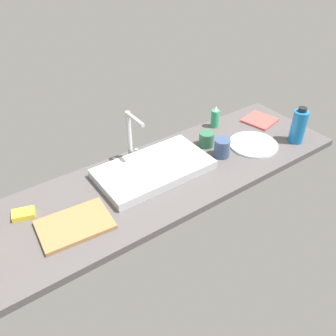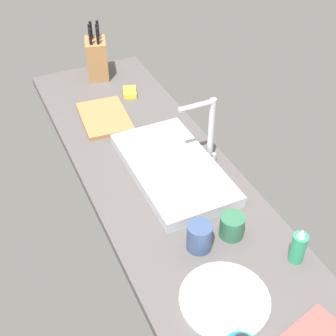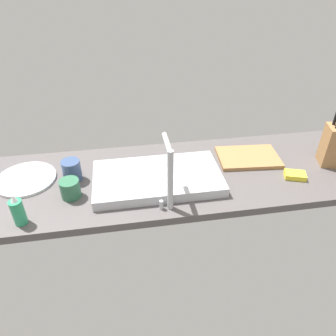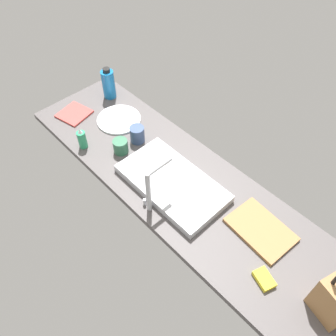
{
  "view_description": "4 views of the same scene",
  "coord_description": "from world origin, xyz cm",
  "px_view_note": "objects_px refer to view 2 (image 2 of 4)",
  "views": [
    {
      "loc": [
        -73.95,
        -111.83,
        109.06
      ],
      "look_at": [
        2.45,
        -3.85,
        10.33
      ],
      "focal_mm": 38.19,
      "sensor_mm": 36.0,
      "label": 1
    },
    {
      "loc": [
        119.43,
        -52.86,
        115.51
      ],
      "look_at": [
        4.15,
        0.71,
        10.25
      ],
      "focal_mm": 48.91,
      "sensor_mm": 36.0,
      "label": 2
    },
    {
      "loc": [
        13.49,
        115.67,
        88.48
      ],
      "look_at": [
        -4.96,
        2.49,
        9.04
      ],
      "focal_mm": 34.28,
      "sensor_mm": 36.0,
      "label": 3
    },
    {
      "loc": [
        -74.61,
        77.6,
        140.13
      ],
      "look_at": [
        3.9,
        3.79,
        13.31
      ],
      "focal_mm": 36.57,
      "sensor_mm": 36.0,
      "label": 4
    }
  ],
  "objects_px": {
    "dinner_plate": "(225,299)",
    "knife_block": "(97,58)",
    "soap_bottle": "(298,247)",
    "faucet": "(208,125)",
    "ceramic_cup": "(232,226)",
    "sink_basin": "(172,168)",
    "cutting_board": "(104,117)",
    "dish_sponge": "(130,92)",
    "coffee_mug": "(199,237)"
  },
  "relations": [
    {
      "from": "faucet",
      "to": "coffee_mug",
      "type": "xyz_separation_m",
      "value": [
        0.39,
        -0.24,
        -0.11
      ]
    },
    {
      "from": "dinner_plate",
      "to": "coffee_mug",
      "type": "bearing_deg",
      "value": 172.49
    },
    {
      "from": "ceramic_cup",
      "to": "dinner_plate",
      "type": "bearing_deg",
      "value": -35.07
    },
    {
      "from": "faucet",
      "to": "ceramic_cup",
      "type": "xyz_separation_m",
      "value": [
        0.39,
        -0.12,
        -0.12
      ]
    },
    {
      "from": "sink_basin",
      "to": "cutting_board",
      "type": "bearing_deg",
      "value": -165.78
    },
    {
      "from": "faucet",
      "to": "soap_bottle",
      "type": "bearing_deg",
      "value": 1.08
    },
    {
      "from": "sink_basin",
      "to": "cutting_board",
      "type": "relative_size",
      "value": 1.9
    },
    {
      "from": "cutting_board",
      "to": "coffee_mug",
      "type": "bearing_deg",
      "value": 2.37
    },
    {
      "from": "sink_basin",
      "to": "dinner_plate",
      "type": "bearing_deg",
      "value": -10.71
    },
    {
      "from": "sink_basin",
      "to": "knife_block",
      "type": "relative_size",
      "value": 2.03
    },
    {
      "from": "knife_block",
      "to": "sink_basin",
      "type": "bearing_deg",
      "value": 16.35
    },
    {
      "from": "soap_bottle",
      "to": "ceramic_cup",
      "type": "xyz_separation_m",
      "value": [
        -0.17,
        -0.13,
        -0.02
      ]
    },
    {
      "from": "knife_block",
      "to": "ceramic_cup",
      "type": "xyz_separation_m",
      "value": [
        1.21,
        0.05,
        -0.06
      ]
    },
    {
      "from": "coffee_mug",
      "to": "knife_block",
      "type": "bearing_deg",
      "value": 176.86
    },
    {
      "from": "soap_bottle",
      "to": "coffee_mug",
      "type": "xyz_separation_m",
      "value": [
        -0.17,
        -0.25,
        -0.01
      ]
    },
    {
      "from": "dish_sponge",
      "to": "ceramic_cup",
      "type": "bearing_deg",
      "value": -1.48
    },
    {
      "from": "dinner_plate",
      "to": "ceramic_cup",
      "type": "relative_size",
      "value": 3.24
    },
    {
      "from": "knife_block",
      "to": "cutting_board",
      "type": "distance_m",
      "value": 0.41
    },
    {
      "from": "cutting_board",
      "to": "dinner_plate",
      "type": "relative_size",
      "value": 1.11
    },
    {
      "from": "sink_basin",
      "to": "coffee_mug",
      "type": "bearing_deg",
      "value": -12.48
    },
    {
      "from": "dinner_plate",
      "to": "cutting_board",
      "type": "bearing_deg",
      "value": -179.62
    },
    {
      "from": "sink_basin",
      "to": "ceramic_cup",
      "type": "height_order",
      "value": "ceramic_cup"
    },
    {
      "from": "cutting_board",
      "to": "ceramic_cup",
      "type": "distance_m",
      "value": 0.84
    },
    {
      "from": "knife_block",
      "to": "soap_bottle",
      "type": "height_order",
      "value": "knife_block"
    },
    {
      "from": "knife_block",
      "to": "soap_bottle",
      "type": "xyz_separation_m",
      "value": [
        1.38,
        0.18,
        -0.04
      ]
    },
    {
      "from": "dinner_plate",
      "to": "soap_bottle",
      "type": "bearing_deg",
      "value": 97.78
    },
    {
      "from": "sink_basin",
      "to": "coffee_mug",
      "type": "relative_size",
      "value": 5.77
    },
    {
      "from": "soap_bottle",
      "to": "knife_block",
      "type": "bearing_deg",
      "value": -172.52
    },
    {
      "from": "knife_block",
      "to": "dish_sponge",
      "type": "relative_size",
      "value": 3.0
    },
    {
      "from": "faucet",
      "to": "dinner_plate",
      "type": "height_order",
      "value": "faucet"
    },
    {
      "from": "knife_block",
      "to": "dinner_plate",
      "type": "xyz_separation_m",
      "value": [
        1.42,
        -0.09,
        -0.09
      ]
    },
    {
      "from": "coffee_mug",
      "to": "ceramic_cup",
      "type": "relative_size",
      "value": 1.19
    },
    {
      "from": "knife_block",
      "to": "ceramic_cup",
      "type": "relative_size",
      "value": 3.37
    },
    {
      "from": "ceramic_cup",
      "to": "dish_sponge",
      "type": "distance_m",
      "value": 0.97
    },
    {
      "from": "sink_basin",
      "to": "coffee_mug",
      "type": "xyz_separation_m",
      "value": [
        0.37,
        -0.08,
        0.03
      ]
    },
    {
      "from": "ceramic_cup",
      "to": "dish_sponge",
      "type": "height_order",
      "value": "ceramic_cup"
    },
    {
      "from": "dinner_plate",
      "to": "knife_block",
      "type": "bearing_deg",
      "value": 176.22
    },
    {
      "from": "coffee_mug",
      "to": "ceramic_cup",
      "type": "bearing_deg",
      "value": 91.15
    },
    {
      "from": "cutting_board",
      "to": "ceramic_cup",
      "type": "height_order",
      "value": "ceramic_cup"
    },
    {
      "from": "soap_bottle",
      "to": "dinner_plate",
      "type": "distance_m",
      "value": 0.28
    },
    {
      "from": "sink_basin",
      "to": "ceramic_cup",
      "type": "bearing_deg",
      "value": 5.95
    },
    {
      "from": "cutting_board",
      "to": "sink_basin",
      "type": "bearing_deg",
      "value": 14.22
    },
    {
      "from": "knife_block",
      "to": "cutting_board",
      "type": "height_order",
      "value": "knife_block"
    },
    {
      "from": "coffee_mug",
      "to": "dinner_plate",
      "type": "bearing_deg",
      "value": -7.51
    },
    {
      "from": "cutting_board",
      "to": "dinner_plate",
      "type": "distance_m",
      "value": 1.03
    },
    {
      "from": "knife_block",
      "to": "dinner_plate",
      "type": "height_order",
      "value": "knife_block"
    },
    {
      "from": "sink_basin",
      "to": "cutting_board",
      "type": "distance_m",
      "value": 0.47
    },
    {
      "from": "ceramic_cup",
      "to": "sink_basin",
      "type": "bearing_deg",
      "value": -174.05
    },
    {
      "from": "dinner_plate",
      "to": "dish_sponge",
      "type": "relative_size",
      "value": 2.89
    },
    {
      "from": "soap_bottle",
      "to": "dish_sponge",
      "type": "bearing_deg",
      "value": -174.86
    }
  ]
}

